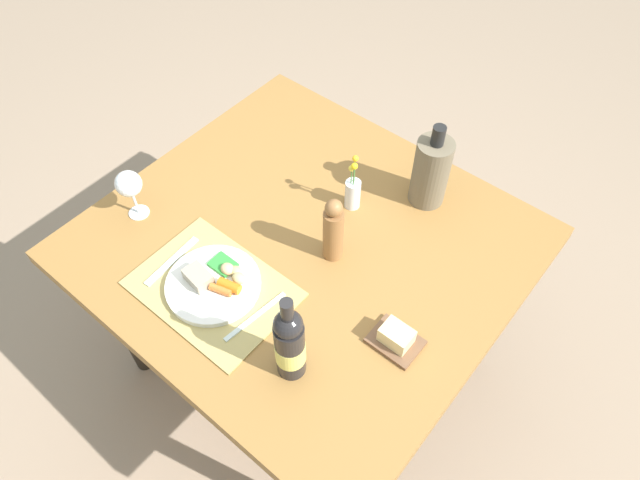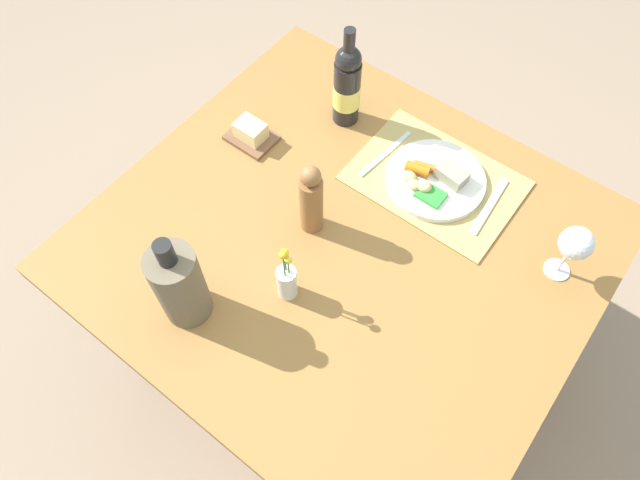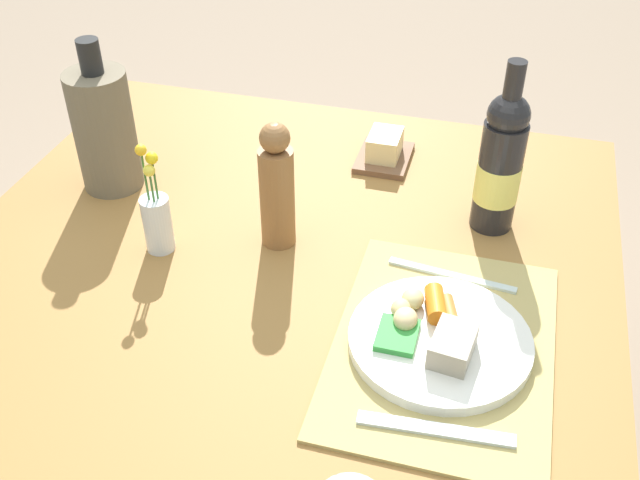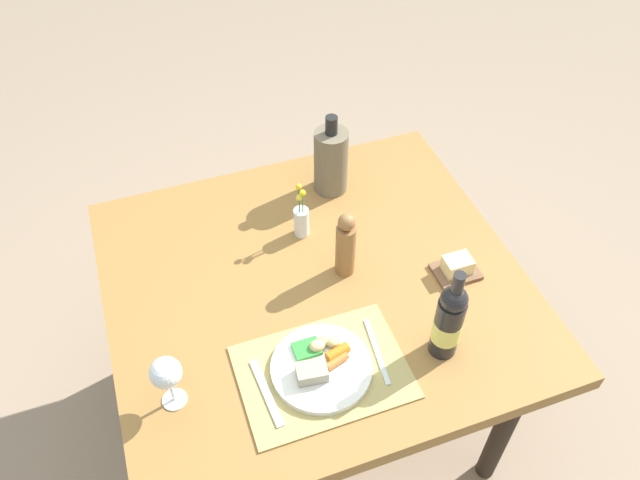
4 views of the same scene
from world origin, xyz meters
name	(u,v)px [view 3 (image 3 of 4)]	position (x,y,z in m)	size (l,w,h in m)	color
dining_table	(271,312)	(0.00, 0.00, 0.66)	(1.18, 1.09, 0.74)	olive
placemat	(443,346)	(-0.08, -0.29, 0.74)	(0.43, 0.31, 0.01)	tan
dinner_plate	(438,337)	(-0.08, -0.28, 0.76)	(0.26, 0.26, 0.05)	white
fork	(435,429)	(-0.24, -0.30, 0.75)	(0.02, 0.20, 0.01)	silver
knife	(452,275)	(0.07, -0.28, 0.75)	(0.01, 0.20, 0.01)	silver
cooler_bottle	(104,129)	(0.18, 0.37, 0.85)	(0.11, 0.11, 0.28)	#6B5E49
butter_dish	(384,150)	(0.40, -0.11, 0.76)	(0.13, 0.10, 0.06)	brown
flower_vase	(157,219)	(0.02, 0.20, 0.80)	(0.05, 0.05, 0.20)	silver
wine_bottle	(500,163)	(0.24, -0.33, 0.86)	(0.07, 0.07, 0.30)	black
pepper_mill	(277,188)	(0.09, 0.01, 0.84)	(0.06, 0.06, 0.22)	#926035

